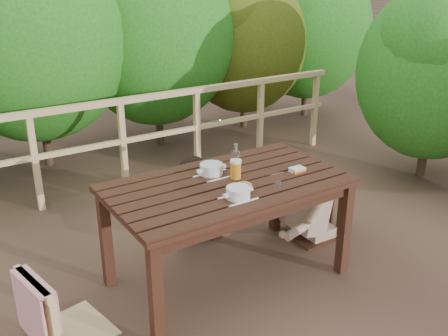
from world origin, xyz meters
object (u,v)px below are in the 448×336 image
chair_far (191,185)px  beer_glass (236,170)px  butter_tub (297,171)px  bread_roll (243,187)px  chair_left (65,271)px  woman (190,171)px  soup_near (238,194)px  bottle (236,161)px  table (228,232)px  chair_right (314,191)px  diner_right (318,169)px  soup_far (211,170)px  tumbler (278,187)px

chair_far → beer_glass: (-0.07, -0.81, 0.43)m
beer_glass → butter_tub: (0.46, -0.15, -0.05)m
bread_roll → chair_left: bearing=169.8°
woman → soup_near: 1.17m
chair_far → bottle: bottle is taller
table → butter_tub: bearing=-13.7°
chair_left → bottle: size_ratio=3.60×
bread_roll → chair_right: bearing=19.1°
bottle → diner_right: bearing=6.1°
chair_left → soup_near: 1.21m
table → butter_tub: butter_tub is taller
bread_roll → beer_glass: beer_glass is taller
table → chair_right: size_ratio=1.98×
soup_far → beer_glass: (0.11, -0.16, 0.03)m
beer_glass → soup_near: bearing=-121.5°
diner_right → soup_far: (-1.06, 0.03, 0.22)m
chair_left → bread_roll: size_ratio=6.78×
chair_left → butter_tub: size_ratio=8.37×
table → bottle: (0.10, 0.05, 0.53)m
chair_right → diner_right: (0.03, 0.00, 0.19)m
bottle → soup_near: bearing=-121.5°
table → woman: size_ratio=1.50×
bread_roll → bottle: bottle is taller
diner_right → bottle: size_ratio=4.75×
chair_far → soup_near: bearing=-85.5°
beer_glass → tumbler: (0.13, -0.33, -0.04)m
woman → diner_right: (0.88, -0.69, 0.05)m
chair_far → soup_far: 0.78m
chair_far → beer_glass: 0.92m
beer_glass → bread_roll: bearing=-111.4°
chair_far → soup_far: size_ratio=3.07×
chair_left → soup_near: bearing=-115.6°
beer_glass → bottle: bearing=57.7°
chair_left → soup_near: size_ratio=3.46×
tumbler → chair_right: bearing=30.2°
diner_right → bread_roll: (-1.03, -0.35, 0.21)m
chair_far → soup_far: bearing=-88.3°
diner_right → chair_far: bearing=54.7°
table → soup_near: bearing=-109.4°
chair_left → bread_roll: bearing=-111.1°
woman → diner_right: bearing=159.1°
bread_roll → tumbler: bearing=-26.9°
soup_far → bread_roll: 0.38m
woman → soup_near: (-0.25, -1.11, 0.27)m
chair_left → tumbler: (1.43, -0.33, 0.36)m
chair_right → bread_roll: bearing=-68.7°
chair_far → diner_right: bearing=-20.1°
table → beer_glass: 0.49m
woman → tumbler: size_ratio=16.33×
soup_near → chair_left: bearing=165.4°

